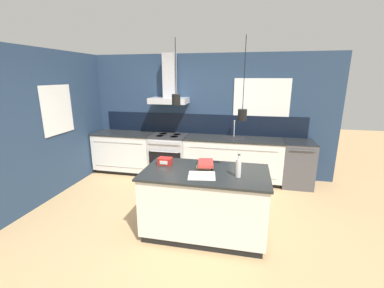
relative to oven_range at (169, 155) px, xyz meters
name	(u,v)px	position (x,y,z in m)	size (l,w,h in m)	color
ground_plane	(178,217)	(0.65, -1.69, -0.46)	(16.00, 16.00, 0.00)	tan
wall_back	(200,113)	(0.62, 0.31, 0.90)	(5.60, 2.39, 2.60)	navy
wall_left	(63,122)	(-1.77, -0.99, 0.85)	(0.08, 3.80, 2.60)	navy
counter_run_left	(125,152)	(-1.05, 0.01, 0.01)	(1.33, 0.64, 0.91)	black
counter_run_sink	(232,159)	(1.38, 0.01, 0.01)	(1.99, 0.64, 1.25)	black
oven_range	(169,155)	(0.00, 0.00, 0.00)	(0.79, 0.66, 0.91)	#B5B5BA
dishwasher	(297,164)	(2.66, 0.00, 0.00)	(0.58, 0.65, 0.91)	#4C4C51
kitchen_island	(205,202)	(1.13, -1.97, 0.00)	(1.68, 0.95, 0.91)	black
bottle_on_island	(238,168)	(1.56, -2.08, 0.58)	(0.07, 0.07, 0.30)	silver
book_stack	(205,164)	(1.10, -1.82, 0.50)	(0.26, 0.35, 0.08)	olive
red_supply_box	(165,161)	(0.52, -1.83, 0.50)	(0.19, 0.14, 0.10)	red
paper_pile	(202,176)	(1.11, -2.15, 0.46)	(0.38, 0.35, 0.01)	silver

